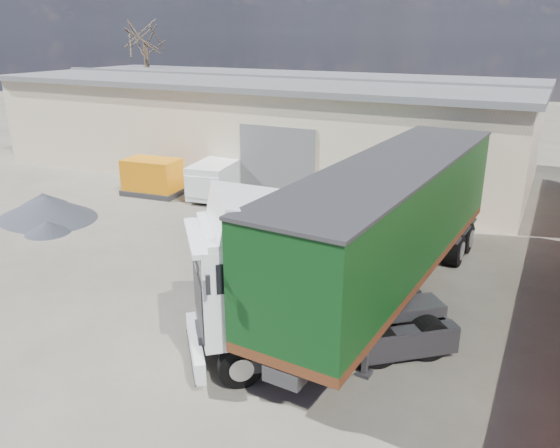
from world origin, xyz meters
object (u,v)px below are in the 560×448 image
at_px(tractor_unit, 280,289).
at_px(box_trailer, 393,217).
at_px(orange_skip, 153,179).
at_px(bare_tree, 144,30).
at_px(panel_van, 219,178).

distance_m(tractor_unit, box_trailer, 4.72).
distance_m(tractor_unit, orange_skip, 15.95).
xyz_separation_m(box_trailer, orange_skip, (-13.87, 5.65, -1.85)).
distance_m(box_trailer, orange_skip, 15.09).
xyz_separation_m(bare_tree, panel_van, (13.11, -10.72, -7.00)).
xyz_separation_m(bare_tree, orange_skip, (10.00, -12.02, -7.13)).
bearing_deg(orange_skip, box_trailer, -28.58).
bearing_deg(orange_skip, bare_tree, 123.36).
relative_size(bare_tree, panel_van, 2.09).
xyz_separation_m(tractor_unit, box_trailer, (1.53, 4.40, 0.79)).
distance_m(box_trailer, panel_van, 12.92).
bearing_deg(bare_tree, tractor_unit, -44.66).
bearing_deg(orange_skip, tractor_unit, -45.57).
distance_m(tractor_unit, panel_van, 14.66).
height_order(panel_van, orange_skip, orange_skip).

